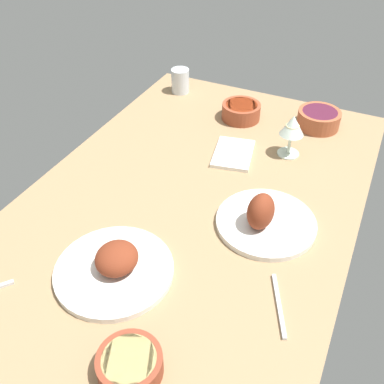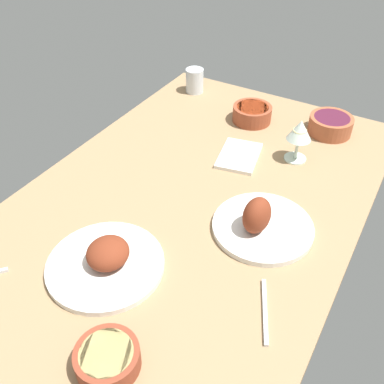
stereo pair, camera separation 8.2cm
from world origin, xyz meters
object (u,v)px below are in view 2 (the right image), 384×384
(plate_near_viewer, at_px, (261,223))
(bowl_sauce, at_px, (252,113))
(folded_napkin, at_px, (239,156))
(bowl_onions, at_px, (331,124))
(spoon_loose, at_px, (265,311))
(water_tumbler, at_px, (195,81))
(bowl_pasta, at_px, (107,358))
(plate_center_main, at_px, (106,261))
(wine_glass, at_px, (300,132))

(plate_near_viewer, relative_size, bowl_sauce, 1.92)
(folded_napkin, bearing_deg, bowl_onions, -34.96)
(spoon_loose, bearing_deg, water_tumbler, -166.47)
(folded_napkin, bearing_deg, bowl_pasta, -173.62)
(plate_center_main, xyz_separation_m, bowl_onions, (0.86, -0.28, 0.01))
(plate_center_main, bearing_deg, bowl_onions, -17.93)
(wine_glass, bearing_deg, plate_center_main, 160.38)
(wine_glass, bearing_deg, plate_near_viewer, -174.70)
(water_tumbler, bearing_deg, bowl_pasta, -158.15)
(wine_glass, bearing_deg, folded_napkin, 117.42)
(bowl_onions, xyz_separation_m, bowl_sauce, (-0.06, 0.26, -0.00))
(plate_center_main, distance_m, bowl_sauce, 0.80)
(bowl_onions, bearing_deg, folded_napkin, 145.04)
(plate_center_main, relative_size, bowl_pasta, 2.20)
(bowl_onions, relative_size, bowl_sauce, 1.07)
(bowl_sauce, distance_m, folded_napkin, 0.24)
(bowl_sauce, distance_m, wine_glass, 0.27)
(spoon_loose, bearing_deg, bowl_pasta, -63.67)
(bowl_pasta, bearing_deg, plate_center_main, 39.47)
(plate_center_main, xyz_separation_m, folded_napkin, (0.57, -0.07, -0.01))
(plate_near_viewer, relative_size, water_tumbler, 2.82)
(plate_center_main, distance_m, water_tumbler, 0.94)
(water_tumbler, bearing_deg, spoon_loose, -141.61)
(plate_center_main, xyz_separation_m, water_tumbler, (0.89, 0.28, 0.03))
(bowl_onions, xyz_separation_m, water_tumbler, (0.03, 0.55, 0.01))
(plate_near_viewer, bearing_deg, bowl_pasta, 168.03)
(wine_glass, bearing_deg, water_tumbler, 64.49)
(spoon_loose, bearing_deg, wine_glass, 169.00)
(bowl_sauce, relative_size, wine_glass, 0.98)
(bowl_pasta, relative_size, spoon_loose, 0.76)
(plate_near_viewer, xyz_separation_m, wine_glass, (0.35, 0.03, 0.07))
(bowl_pasta, height_order, water_tumbler, water_tumbler)
(bowl_onions, distance_m, bowl_sauce, 0.27)
(bowl_onions, distance_m, folded_napkin, 0.36)
(bowl_pasta, distance_m, wine_glass, 0.85)
(wine_glass, distance_m, folded_napkin, 0.20)
(plate_center_main, height_order, wine_glass, wine_glass)
(water_tumbler, xyz_separation_m, spoon_loose, (-0.82, -0.65, -0.04))
(wine_glass, height_order, spoon_loose, wine_glass)
(bowl_onions, distance_m, water_tumbler, 0.56)
(folded_napkin, xyz_separation_m, spoon_loose, (-0.50, -0.30, -0.00))
(plate_center_main, relative_size, folded_napkin, 1.66)
(bowl_pasta, distance_m, water_tumbler, 1.17)
(bowl_onions, bearing_deg, bowl_pasta, 173.63)
(bowl_onions, relative_size, folded_napkin, 0.87)
(plate_near_viewer, distance_m, water_tumbler, 0.80)
(bowl_onions, distance_m, bowl_pasta, 1.06)
(plate_center_main, bearing_deg, plate_near_viewer, -41.67)
(plate_near_viewer, bearing_deg, folded_napkin, 34.93)
(plate_near_viewer, distance_m, plate_center_main, 0.40)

